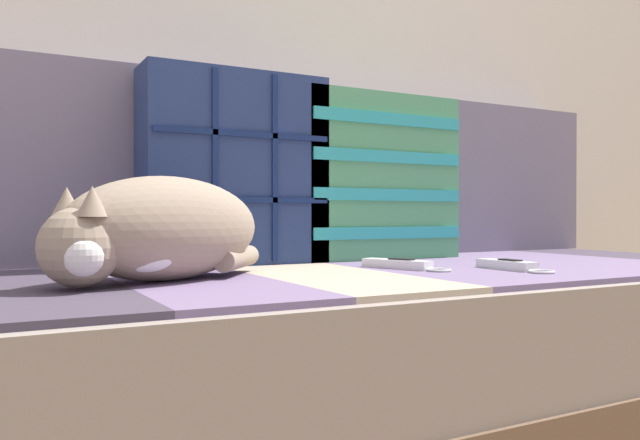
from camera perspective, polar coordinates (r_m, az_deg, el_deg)
couch at (r=1.33m, az=3.38°, el=-12.82°), size 2.08×0.85×0.39m
sofa_backrest at (r=1.61m, az=-3.34°, el=4.41°), size 2.03×0.14×0.44m
throw_pillow_quilted at (r=1.40m, az=-7.83°, el=4.65°), size 0.41×0.14×0.42m
throw_pillow_striped at (r=1.57m, az=5.08°, el=3.91°), size 0.43×0.14×0.41m
sleeping_cat at (r=1.06m, az=-14.69°, el=-1.01°), size 0.42×0.33×0.17m
game_remote_near at (r=1.31m, az=16.90°, el=-3.98°), size 0.05×0.19×0.02m
game_remote_far at (r=1.28m, az=7.32°, el=-4.05°), size 0.11×0.20×0.02m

